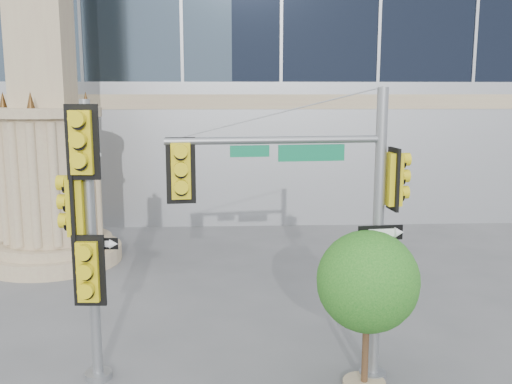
{
  "coord_description": "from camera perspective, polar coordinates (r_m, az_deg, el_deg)",
  "views": [
    {
      "loc": [
        -0.15,
        -9.64,
        5.54
      ],
      "look_at": [
        0.41,
        2.0,
        3.52
      ],
      "focal_mm": 40.0,
      "sensor_mm": 36.0,
      "label": 1
    }
  ],
  "objects": [
    {
      "name": "monument",
      "position": [
        19.54,
        -20.43,
        9.17
      ],
      "size": [
        4.4,
        4.4,
        16.6
      ],
      "color": "tan",
      "rests_on": "ground"
    },
    {
      "name": "main_signal_pole",
      "position": [
        10.63,
        7.03,
        -1.28
      ],
      "size": [
        4.39,
        0.8,
        5.66
      ],
      "rotation": [
        0.0,
        0.0,
        0.1
      ],
      "color": "slate",
      "rests_on": "ground"
    },
    {
      "name": "secondary_signal_pole",
      "position": [
        11.05,
        -16.69,
        -2.84
      ],
      "size": [
        0.93,
        0.72,
        5.44
      ],
      "rotation": [
        0.0,
        0.0,
        -0.05
      ],
      "color": "slate",
      "rests_on": "ground"
    },
    {
      "name": "street_tree",
      "position": [
        10.97,
        11.27,
        -9.14
      ],
      "size": [
        1.96,
        1.91,
        3.05
      ],
      "color": "tan",
      "rests_on": "ground"
    }
  ]
}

